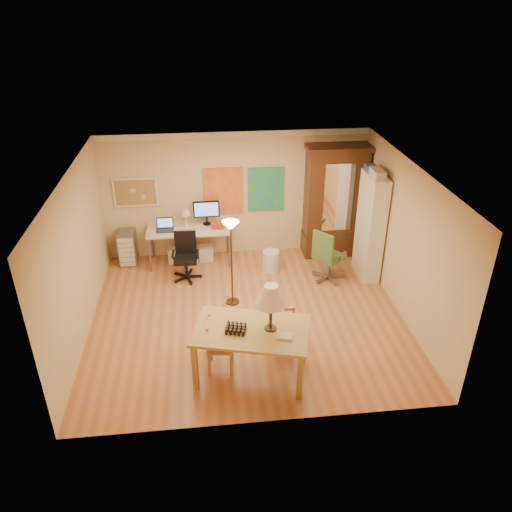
{
  "coord_description": "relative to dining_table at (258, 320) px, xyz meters",
  "views": [
    {
      "loc": [
        -0.67,
        -7.35,
        5.2
      ],
      "look_at": [
        0.19,
        0.3,
        1.04
      ],
      "focal_mm": 35.0,
      "sensor_mm": 36.0,
      "label": 1
    }
  ],
  "objects": [
    {
      "name": "bookshelf",
      "position": [
        2.53,
        2.74,
        0.07
      ],
      "size": [
        0.32,
        0.85,
        2.13
      ],
      "color": "white",
      "rests_on": "floor"
    },
    {
      "name": "floor",
      "position": [
        -0.02,
        1.53,
        -0.99
      ],
      "size": [
        5.5,
        5.5,
        0.0
      ],
      "primitive_type": "plane",
      "color": "#AB653C",
      "rests_on": "ground"
    },
    {
      "name": "office_chair_black",
      "position": [
        -1.1,
        2.99,
        -0.73
      ],
      "size": [
        0.6,
        0.6,
        0.97
      ],
      "color": "black",
      "rests_on": "floor"
    },
    {
      "name": "armoire",
      "position": [
        2.06,
        3.77,
        0.06
      ],
      "size": [
        1.31,
        0.62,
        2.42
      ],
      "color": "#38230F",
      "rests_on": "floor"
    },
    {
      "name": "dining_table",
      "position": [
        0.0,
        0.0,
        0.0
      ],
      "size": [
        1.86,
        1.39,
        1.56
      ],
      "color": "olive",
      "rests_on": "floor"
    },
    {
      "name": "crown_molding",
      "position": [
        -0.02,
        3.99,
        1.65
      ],
      "size": [
        5.5,
        0.08,
        0.12
      ],
      "primitive_type": "cube",
      "color": "white",
      "rests_on": "floor"
    },
    {
      "name": "ladder_chair_left",
      "position": [
        -0.58,
        0.21,
        -0.58
      ],
      "size": [
        0.43,
        0.45,
        0.87
      ],
      "color": "#B17750",
      "rests_on": "floor"
    },
    {
      "name": "torchiere_lamp",
      "position": [
        -0.25,
        1.99,
        0.34
      ],
      "size": [
        0.3,
        0.3,
        1.66
      ],
      "color": "#42331A",
      "rests_on": "floor"
    },
    {
      "name": "office_chair_green",
      "position": [
        1.69,
        2.61,
        -0.7
      ],
      "size": [
        0.7,
        0.7,
        1.1
      ],
      "color": "slate",
      "rests_on": "floor"
    },
    {
      "name": "computer_desk",
      "position": [
        -0.99,
        3.69,
        -0.51
      ],
      "size": [
        1.74,
        0.76,
        1.31
      ],
      "color": "beige",
      "rests_on": "floor"
    },
    {
      "name": "drawer_cart",
      "position": [
        -2.34,
        3.76,
        -0.62
      ],
      "size": [
        0.37,
        0.44,
        0.73
      ],
      "color": "slate",
      "rests_on": "floor"
    },
    {
      "name": "art_panel_right",
      "position": [
        0.63,
        4.0,
        0.46
      ],
      "size": [
        0.75,
        0.04,
        0.95
      ],
      "primitive_type": "cube",
      "color": "teal",
      "rests_on": "floor"
    },
    {
      "name": "art_panel_left",
      "position": [
        -0.27,
        4.0,
        0.46
      ],
      "size": [
        0.8,
        0.04,
        1.0
      ],
      "primitive_type": "cube",
      "color": "gold",
      "rests_on": "floor"
    },
    {
      "name": "corkboard",
      "position": [
        -2.07,
        4.0,
        0.51
      ],
      "size": [
        0.9,
        0.04,
        0.62
      ],
      "primitive_type": "cube",
      "color": "tan",
      "rests_on": "floor"
    },
    {
      "name": "wastebin",
      "position": [
        0.63,
        3.11,
        -0.77
      ],
      "size": [
        0.35,
        0.35,
        0.44
      ],
      "primitive_type": "cylinder",
      "color": "silver",
      "rests_on": "floor"
    },
    {
      "name": "ladder_chair_back",
      "position": [
        0.46,
        0.61,
        -0.58
      ],
      "size": [
        0.48,
        0.47,
        0.88
      ],
      "color": "#B17750",
      "rests_on": "floor"
    }
  ]
}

